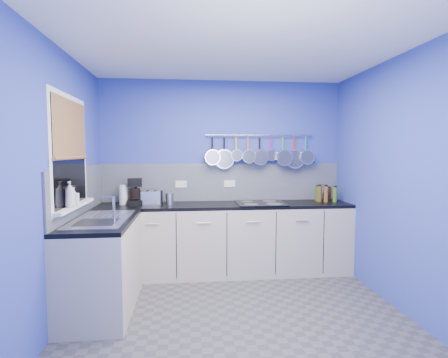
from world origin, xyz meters
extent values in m
cube|color=#47474C|center=(0.00, 0.00, -0.01)|extent=(3.20, 3.00, 0.02)
cube|color=white|center=(0.00, 0.00, 2.51)|extent=(3.20, 3.00, 0.02)
cube|color=#3343AB|center=(0.00, 1.51, 1.25)|extent=(3.20, 0.02, 2.50)
cube|color=#3343AB|center=(0.00, -1.51, 1.25)|extent=(3.20, 0.02, 2.50)
cube|color=#3343AB|center=(-1.61, 0.00, 1.25)|extent=(0.02, 3.00, 2.50)
cube|color=#3343AB|center=(1.61, 0.00, 1.25)|extent=(0.02, 3.00, 2.50)
cube|color=gray|center=(0.00, 1.49, 1.15)|extent=(3.20, 0.02, 0.50)
cube|color=gray|center=(-1.59, 0.60, 1.15)|extent=(0.02, 1.80, 0.50)
cube|color=#B9AE9D|center=(0.00, 1.20, 0.43)|extent=(3.20, 0.60, 0.86)
cube|color=black|center=(0.00, 1.20, 0.88)|extent=(3.20, 0.60, 0.04)
cube|color=#B9AE9D|center=(-1.30, 0.30, 0.43)|extent=(0.60, 1.20, 0.86)
cube|color=black|center=(-1.30, 0.30, 0.88)|extent=(0.60, 1.20, 0.04)
cube|color=white|center=(-1.58, 0.30, 1.55)|extent=(0.01, 1.00, 1.10)
cube|color=black|center=(-1.57, 0.30, 1.55)|extent=(0.01, 0.90, 1.00)
cube|color=#A2743A|center=(-1.56, 0.30, 1.77)|extent=(0.01, 0.90, 0.55)
cube|color=white|center=(-1.55, 0.30, 1.04)|extent=(0.10, 0.98, 0.03)
cube|color=silver|center=(-1.30, 0.30, 0.90)|extent=(0.50, 0.95, 0.01)
cube|color=white|center=(-0.55, 1.48, 1.13)|extent=(0.15, 0.01, 0.09)
cube|color=white|center=(0.10, 1.48, 1.13)|extent=(0.15, 0.01, 0.09)
cylinder|color=silver|center=(0.50, 1.45, 1.78)|extent=(1.45, 0.02, 0.02)
imported|color=white|center=(-1.53, 0.12, 1.17)|extent=(0.09, 0.09, 0.24)
imported|color=white|center=(-1.53, 0.23, 1.14)|extent=(0.08, 0.08, 0.17)
cylinder|color=white|center=(-1.26, 1.25, 1.02)|extent=(0.12, 0.12, 0.25)
cube|color=silver|center=(-0.92, 1.27, 0.98)|extent=(0.27, 0.17, 0.16)
cylinder|color=silver|center=(-0.69, 1.24, 0.97)|extent=(0.12, 0.12, 0.14)
cube|color=black|center=(0.46, 1.15, 0.91)|extent=(0.61, 0.53, 0.01)
cylinder|color=#4C190C|center=(1.43, 1.32, 0.99)|extent=(0.06, 0.06, 0.17)
cylinder|color=black|center=(1.37, 1.31, 0.95)|extent=(0.05, 0.05, 0.11)
cylinder|color=#265919|center=(1.27, 1.30, 1.00)|extent=(0.07, 0.07, 0.19)
cylinder|color=#3F721E|center=(1.46, 1.21, 1.00)|extent=(0.06, 0.06, 0.19)
cylinder|color=brown|center=(1.34, 1.21, 1.00)|extent=(0.06, 0.06, 0.21)
cylinder|color=brown|center=(1.26, 1.23, 1.00)|extent=(0.07, 0.07, 0.21)
camera|label=1|loc=(-0.45, -3.15, 1.56)|focal=27.81mm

